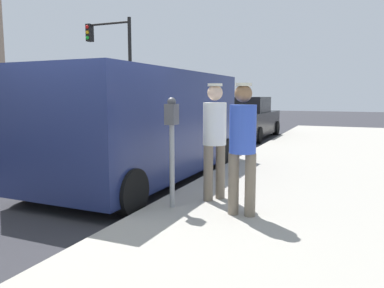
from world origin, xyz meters
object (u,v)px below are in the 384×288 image
object	(u,v)px
pedestrian_in_blue	(243,141)
parked_sedan_ahead	(247,119)
parked_van	(146,123)
traffic_light_corner	(114,56)
pedestrian_in_white	(215,134)
parking_meter_near	(172,133)

from	to	relation	value
pedestrian_in_blue	parked_sedan_ahead	size ratio (longest dim) A/B	0.39
pedestrian_in_blue	parked_van	xyz separation A→B (m)	(-2.49, 1.89, 0.03)
pedestrian_in_blue	parked_sedan_ahead	world-z (taller)	pedestrian_in_blue
pedestrian_in_blue	parked_sedan_ahead	xyz separation A→B (m)	(-2.65, 10.21, -0.37)
traffic_light_corner	parked_van	bearing A→B (deg)	-52.33
parked_van	parked_sedan_ahead	size ratio (longest dim) A/B	1.19
pedestrian_in_white	parked_van	distance (m)	2.32
pedestrian_in_white	pedestrian_in_blue	size ratio (longest dim) A/B	1.01
pedestrian_in_white	parked_sedan_ahead	world-z (taller)	pedestrian_in_white
parking_meter_near	parked_sedan_ahead	distance (m)	10.38
pedestrian_in_blue	traffic_light_corner	distance (m)	13.95
pedestrian_in_blue	parked_sedan_ahead	bearing A→B (deg)	104.56
parked_van	traffic_light_corner	distance (m)	10.96
parking_meter_near	traffic_light_corner	distance (m)	13.34
parked_van	traffic_light_corner	world-z (taller)	traffic_light_corner
parking_meter_near	traffic_light_corner	bearing A→B (deg)	127.74
pedestrian_in_white	parked_sedan_ahead	xyz separation A→B (m)	(-2.07, 9.65, -0.39)
parked_sedan_ahead	traffic_light_corner	bearing A→B (deg)	178.66
parked_sedan_ahead	traffic_light_corner	distance (m)	6.95
parking_meter_near	pedestrian_in_blue	size ratio (longest dim) A/B	0.90
pedestrian_in_blue	parking_meter_near	bearing A→B (deg)	-178.38
parked_van	traffic_light_corner	xyz separation A→B (m)	(-6.54, 8.47, 2.36)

